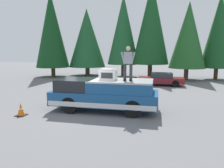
# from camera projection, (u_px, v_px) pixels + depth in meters

# --- Properties ---
(ground_plane) EXTENTS (90.00, 90.00, 0.00)m
(ground_plane) POSITION_uv_depth(u_px,v_px,m) (89.00, 111.00, 10.90)
(ground_plane) COLOR slate
(pickup_truck) EXTENTS (2.01, 5.54, 1.65)m
(pickup_truck) POSITION_uv_depth(u_px,v_px,m) (105.00, 94.00, 10.84)
(pickup_truck) COLOR navy
(pickup_truck) RESTS_ON ground
(compressor_unit) EXTENTS (0.65, 0.84, 0.56)m
(compressor_unit) POSITION_uv_depth(u_px,v_px,m) (108.00, 74.00, 10.57)
(compressor_unit) COLOR silver
(compressor_unit) RESTS_ON pickup_truck
(person_on_truck_bed) EXTENTS (0.29, 0.72, 1.69)m
(person_on_truck_bed) POSITION_uv_depth(u_px,v_px,m) (128.00, 63.00, 10.16)
(person_on_truck_bed) COLOR #333338
(person_on_truck_bed) RESTS_ON pickup_truck
(parked_car_maroon) EXTENTS (1.64, 4.10, 1.16)m
(parked_car_maroon) POSITION_uv_depth(u_px,v_px,m) (161.00, 79.00, 19.05)
(parked_car_maroon) COLOR maroon
(parked_car_maroon) RESTS_ON ground
(traffic_cone) EXTENTS (0.47, 0.47, 0.62)m
(traffic_cone) POSITION_uv_depth(u_px,v_px,m) (21.00, 110.00, 10.05)
(traffic_cone) COLOR black
(traffic_cone) RESTS_ON ground
(conifer_far_left) EXTENTS (3.50, 3.50, 9.30)m
(conifer_far_left) POSITION_uv_depth(u_px,v_px,m) (219.00, 31.00, 22.28)
(conifer_far_left) COLOR #4C3826
(conifer_far_left) RESTS_ON ground
(conifer_left) EXTENTS (3.88, 3.88, 8.33)m
(conifer_left) POSITION_uv_depth(u_px,v_px,m) (188.00, 35.00, 22.15)
(conifer_left) COLOR #4C3826
(conifer_left) RESTS_ON ground
(conifer_center_left) EXTENTS (4.25, 4.25, 11.13)m
(conifer_center_left) POSITION_uv_depth(u_px,v_px,m) (151.00, 23.00, 23.84)
(conifer_center_left) COLOR #4C3826
(conifer_center_left) RESTS_ON ground
(conifer_center_right) EXTENTS (3.82, 3.82, 9.79)m
(conifer_center_right) POSITION_uv_depth(u_px,v_px,m) (123.00, 30.00, 24.95)
(conifer_center_right) COLOR #4C3826
(conifer_center_right) RESTS_ON ground
(conifer_right) EXTENTS (4.66, 4.66, 8.41)m
(conifer_right) POSITION_uv_depth(u_px,v_px,m) (87.00, 38.00, 26.39)
(conifer_right) COLOR #4C3826
(conifer_right) RESTS_ON ground
(conifer_far_right) EXTENTS (3.99, 3.99, 10.17)m
(conifer_far_right) POSITION_uv_depth(u_px,v_px,m) (51.00, 30.00, 24.97)
(conifer_far_right) COLOR #4C3826
(conifer_far_right) RESTS_ON ground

